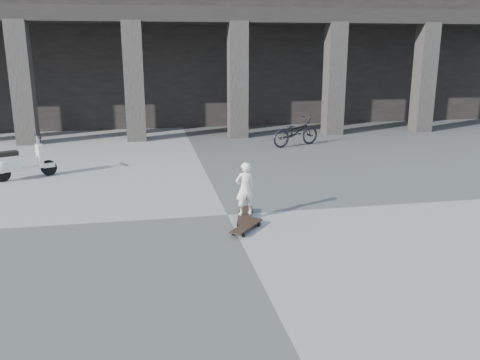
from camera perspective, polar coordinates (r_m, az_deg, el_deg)
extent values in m
plane|color=#464644|center=(9.95, -1.46, -3.93)|extent=(90.00, 90.00, 0.00)
cube|color=black|center=(23.34, -7.26, 14.30)|extent=(28.00, 6.00, 6.00)
cube|color=black|center=(18.98, -6.48, 17.83)|extent=(28.00, 2.80, 0.50)
cube|color=#292622|center=(18.25, -23.26, 9.94)|extent=(0.65, 0.65, 4.00)
cube|color=#292622|center=(17.84, -11.82, 10.73)|extent=(0.65, 0.65, 4.00)
cube|color=#292622|center=(18.14, -0.26, 11.10)|extent=(0.65, 0.65, 4.00)
cube|color=#292622|center=(19.11, 10.53, 11.05)|extent=(0.65, 0.65, 4.00)
cube|color=#292622|center=(20.66, 19.98, 10.70)|extent=(0.65, 0.65, 4.00)
cube|color=black|center=(9.65, 0.55, -3.93)|extent=(0.50, 1.11, 0.02)
cube|color=#B2B2B7|center=(10.02, 0.65, -3.48)|extent=(0.23, 0.11, 0.03)
cube|color=#B2B2B7|center=(9.31, 0.45, -4.95)|extent=(0.23, 0.11, 0.03)
cylinder|color=black|center=(10.03, 0.01, -3.53)|extent=(0.05, 0.09, 0.08)
cylinder|color=black|center=(10.02, 1.30, -3.55)|extent=(0.05, 0.09, 0.08)
cylinder|color=black|center=(9.32, -0.25, -5.00)|extent=(0.05, 0.09, 0.08)
cylinder|color=black|center=(9.31, 1.14, -5.02)|extent=(0.05, 0.09, 0.08)
cube|color=black|center=(9.09, 0.73, -5.16)|extent=(0.73, 0.83, 0.02)
cube|color=#B2B2B7|center=(9.36, 1.60, -4.84)|extent=(0.19, 0.17, 0.03)
cube|color=#B2B2B7|center=(8.85, -0.20, -6.04)|extent=(0.19, 0.17, 0.03)
cylinder|color=black|center=(9.41, 1.06, -4.81)|extent=(0.07, 0.08, 0.08)
cylinder|color=black|center=(9.32, 2.15, -5.00)|extent=(0.07, 0.08, 0.08)
cylinder|color=black|center=(8.89, -0.76, -6.00)|extent=(0.07, 0.08, 0.08)
cylinder|color=black|center=(8.81, 0.38, -6.22)|extent=(0.07, 0.08, 0.08)
imported|color=silver|center=(9.49, 0.56, -0.98)|extent=(0.41, 0.30, 1.01)
cylinder|color=black|center=(13.78, -20.67, 1.30)|extent=(0.39, 0.25, 0.39)
cylinder|color=black|center=(13.56, -25.15, 0.62)|extent=(0.39, 0.25, 0.39)
cube|color=silver|center=(13.65, -22.80, 1.21)|extent=(0.63, 0.47, 0.07)
cube|color=silver|center=(13.53, -24.59, 1.71)|extent=(0.61, 0.51, 0.37)
sphere|color=silver|center=(13.51, -25.25, 1.49)|extent=(0.41, 0.41, 0.41)
cube|color=black|center=(13.48, -24.70, 2.71)|extent=(0.55, 0.43, 0.10)
cube|color=silver|center=(13.66, -21.58, 2.56)|extent=(0.23, 0.34, 0.56)
cube|color=silver|center=(13.76, -20.70, 1.61)|extent=(0.32, 0.25, 0.12)
cylinder|color=#B2B2B7|center=(13.60, -21.72, 4.03)|extent=(0.12, 0.12, 0.29)
cylinder|color=black|center=(13.58, -21.77, 4.56)|extent=(0.26, 0.46, 0.06)
sphere|color=white|center=(13.63, -21.44, 3.59)|extent=(0.12, 0.12, 0.12)
imported|color=black|center=(16.75, 6.27, 5.41)|extent=(1.88, 1.21, 0.93)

